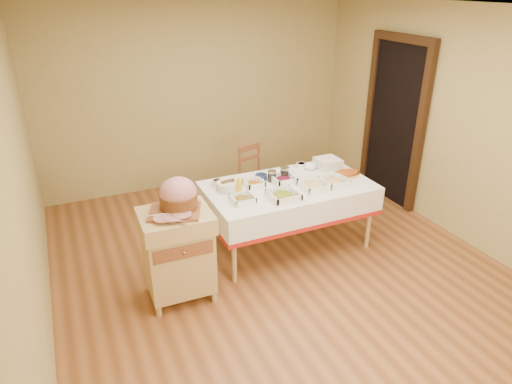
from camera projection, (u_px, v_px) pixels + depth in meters
room_shell at (277, 151)px, 4.41m from camera, size 5.00×5.00×5.00m
doorway at (395, 120)px, 6.06m from camera, size 0.09×1.10×2.20m
dining_table at (288, 198)px, 5.07m from camera, size 1.82×1.02×0.76m
butcher_cart at (178, 250)px, 4.25m from camera, size 0.65×0.55×0.91m
dining_chair at (256, 177)px, 6.02m from camera, size 0.47×0.46×0.86m
ham_on_board at (178, 197)px, 4.07m from camera, size 0.48×0.46×0.32m
serving_dish_a at (243, 199)px, 4.61m from camera, size 0.23×0.22×0.10m
serving_dish_b at (284, 196)px, 4.66m from camera, size 0.29×0.29×0.12m
serving_dish_c at (314, 186)px, 4.89m from camera, size 0.28×0.28×0.11m
serving_dish_d at (335, 181)px, 5.00m from camera, size 0.27×0.27×0.10m
serving_dish_e at (254, 184)px, 4.96m from camera, size 0.21×0.20×0.10m
serving_dish_f at (284, 180)px, 5.04m from camera, size 0.25×0.24×0.12m
small_bowl_left at (218, 182)px, 4.99m from camera, size 0.13×0.13×0.06m
small_bowl_mid at (261, 176)px, 5.13m from camera, size 0.13×0.13×0.06m
small_bowl_right at (301, 165)px, 5.45m from camera, size 0.11×0.11×0.06m
bowl_white_imported at (277, 172)px, 5.29m from camera, size 0.19×0.19×0.04m
bowl_small_imported at (310, 167)px, 5.41m from camera, size 0.20×0.20×0.05m
preserve_jar_left at (272, 177)px, 5.07m from camera, size 0.10×0.10×0.13m
preserve_jar_right at (284, 173)px, 5.14m from camera, size 0.11×0.11×0.13m
mustard_bottle at (239, 185)px, 4.78m from camera, size 0.06×0.06×0.19m
bread_basket at (228, 186)px, 4.86m from camera, size 0.25×0.25×0.11m
plate_stack at (328, 163)px, 5.43m from camera, size 0.27×0.27×0.11m
brass_platter at (347, 174)px, 5.24m from camera, size 0.31×0.22×0.04m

